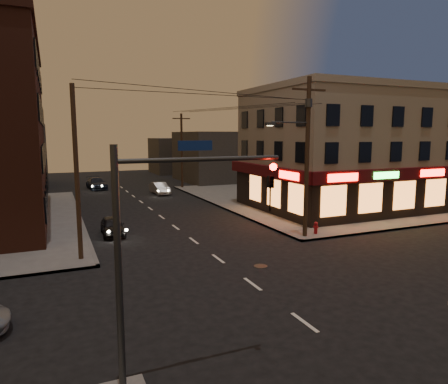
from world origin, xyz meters
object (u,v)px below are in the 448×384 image
sedan_mid (160,188)px  sedan_far (97,183)px  sedan_near (113,226)px  fire_hydrant (316,227)px

sedan_mid → sedan_far: (-6.07, 7.22, 0.04)m
sedan_near → sedan_mid: 18.38m
sedan_near → sedan_far: (1.43, 24.01, 0.10)m
sedan_near → sedan_mid: bearing=68.1°
sedan_near → fire_hydrant: sedan_near is taller
sedan_mid → fire_hydrant: (4.76, -22.39, -0.08)m
sedan_far → fire_hydrant: 31.53m
sedan_near → fire_hydrant: bearing=-22.4°
sedan_far → sedan_near: bearing=-97.9°
sedan_mid → sedan_near: bearing=-118.0°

